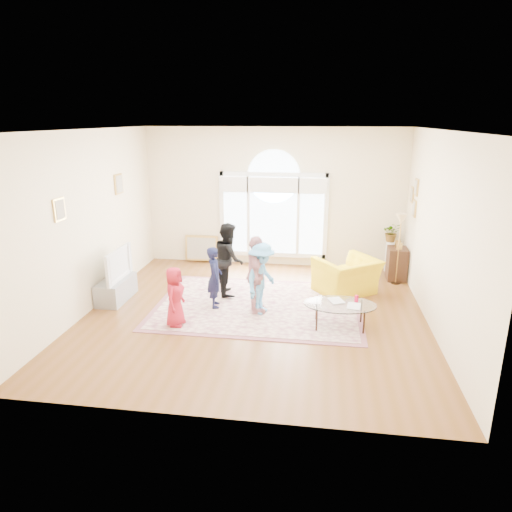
# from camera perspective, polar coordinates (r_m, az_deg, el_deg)

# --- Properties ---
(ground) EXTENTS (6.00, 6.00, 0.00)m
(ground) POSITION_cam_1_polar(r_m,az_deg,el_deg) (8.26, -0.15, -7.28)
(ground) COLOR brown
(ground) RESTS_ON ground
(room_shell) EXTENTS (6.00, 6.00, 6.00)m
(room_shell) POSITION_cam_1_polar(r_m,az_deg,el_deg) (10.50, 2.15, 6.93)
(room_shell) COLOR beige
(room_shell) RESTS_ON ground
(area_rug) EXTENTS (3.60, 2.60, 0.02)m
(area_rug) POSITION_cam_1_polar(r_m,az_deg,el_deg) (8.61, 0.28, -6.17)
(area_rug) COLOR beige
(area_rug) RESTS_ON ground
(rug_border) EXTENTS (3.80, 2.80, 0.01)m
(rug_border) POSITION_cam_1_polar(r_m,az_deg,el_deg) (8.61, 0.28, -6.19)
(rug_border) COLOR #844E57
(rug_border) RESTS_ON ground
(tv_console) EXTENTS (0.45, 1.00, 0.42)m
(tv_console) POSITION_cam_1_polar(r_m,az_deg,el_deg) (9.22, -17.07, -4.02)
(tv_console) COLOR gray
(tv_console) RESTS_ON ground
(television) EXTENTS (0.17, 1.05, 0.61)m
(television) POSITION_cam_1_polar(r_m,az_deg,el_deg) (9.05, -17.30, -0.98)
(television) COLOR black
(television) RESTS_ON tv_console
(coffee_table) EXTENTS (1.22, 0.79, 0.54)m
(coffee_table) POSITION_cam_1_polar(r_m,az_deg,el_deg) (7.75, 10.47, -6.03)
(coffee_table) COLOR silver
(coffee_table) RESTS_ON ground
(armchair) EXTENTS (1.47, 1.44, 0.72)m
(armchair) POSITION_cam_1_polar(r_m,az_deg,el_deg) (9.27, 11.25, -2.48)
(armchair) COLOR yellow
(armchair) RESTS_ON ground
(side_cabinet) EXTENTS (0.40, 0.50, 0.70)m
(side_cabinet) POSITION_cam_1_polar(r_m,az_deg,el_deg) (10.36, 17.18, -0.92)
(side_cabinet) COLOR black
(side_cabinet) RESTS_ON ground
(floor_lamp) EXTENTS (0.24, 0.24, 1.51)m
(floor_lamp) POSITION_cam_1_polar(r_m,az_deg,el_deg) (9.84, 17.66, 3.77)
(floor_lamp) COLOR black
(floor_lamp) RESTS_ON ground
(plant_pedestal) EXTENTS (0.20, 0.20, 0.70)m
(plant_pedestal) POSITION_cam_1_polar(r_m,az_deg,el_deg) (10.85, 16.36, -0.05)
(plant_pedestal) COLOR white
(plant_pedestal) RESTS_ON ground
(potted_plant) EXTENTS (0.40, 0.35, 0.43)m
(potted_plant) POSITION_cam_1_polar(r_m,az_deg,el_deg) (10.71, 16.61, 2.86)
(potted_plant) COLOR #33722D
(potted_plant) RESTS_ON plant_pedestal
(leaning_picture) EXTENTS (0.80, 0.14, 0.62)m
(leaning_picture) POSITION_cam_1_polar(r_m,az_deg,el_deg) (11.26, -6.75, -0.72)
(leaning_picture) COLOR tan
(leaning_picture) RESTS_ON ground
(child_red) EXTENTS (0.35, 0.51, 1.02)m
(child_red) POSITION_cam_1_polar(r_m,az_deg,el_deg) (7.74, -10.11, -5.01)
(child_red) COLOR #AE1B2E
(child_red) RESTS_ON area_rug
(child_navy) EXTENTS (0.37, 0.47, 1.14)m
(child_navy) POSITION_cam_1_polar(r_m,az_deg,el_deg) (8.38, -5.20, -2.65)
(child_navy) COLOR #121634
(child_navy) RESTS_ON area_rug
(child_black) EXTENTS (0.72, 0.82, 1.43)m
(child_black) POSITION_cam_1_polar(r_m,az_deg,el_deg) (8.94, -3.41, -0.35)
(child_black) COLOR black
(child_black) RESTS_ON area_rug
(child_pink) EXTENTS (0.50, 0.88, 1.41)m
(child_pink) POSITION_cam_1_polar(r_m,az_deg,el_deg) (8.06, -0.04, -2.37)
(child_pink) COLOR #D08D97
(child_pink) RESTS_ON area_rug
(child_blue) EXTENTS (0.74, 0.95, 1.30)m
(child_blue) POSITION_cam_1_polar(r_m,az_deg,el_deg) (8.05, 0.68, -2.82)
(child_blue) COLOR #56A2DF
(child_blue) RESTS_ON area_rug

